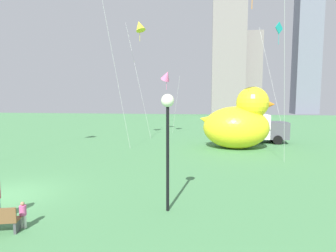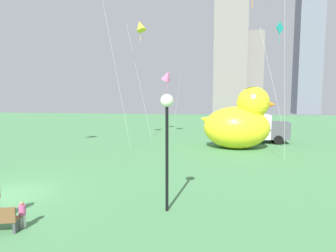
# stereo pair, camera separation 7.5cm
# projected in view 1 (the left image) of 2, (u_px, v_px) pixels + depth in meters

# --- Properties ---
(ground_plane) EXTENTS (140.00, 140.00, 0.00)m
(ground_plane) POSITION_uv_depth(u_px,v_px,m) (6.00, 196.00, 12.07)
(ground_plane) COLOR #498650
(person_child) EXTENTS (0.22, 0.22, 0.91)m
(person_child) POSITION_uv_depth(u_px,v_px,m) (23.00, 213.00, 9.03)
(person_child) COLOR silver
(person_child) RESTS_ON ground
(giant_inflatable_duck) EXTENTS (6.61, 4.24, 5.48)m
(giant_inflatable_duck) POSITION_uv_depth(u_px,v_px,m) (239.00, 122.00, 23.67)
(giant_inflatable_duck) COLOR yellow
(giant_inflatable_duck) RESTS_ON ground
(lamppost) EXTENTS (0.50, 0.50, 4.55)m
(lamppost) POSITION_uv_depth(u_px,v_px,m) (168.00, 120.00, 10.13)
(lamppost) COLOR black
(lamppost) RESTS_ON ground
(box_truck) EXTENTS (6.52, 2.47, 2.85)m
(box_truck) POSITION_uv_depth(u_px,v_px,m) (251.00, 128.00, 27.21)
(box_truck) COLOR white
(box_truck) RESTS_ON ground
(city_skyline) EXTENTS (31.91, 17.52, 39.09)m
(city_skyline) POSITION_uv_depth(u_px,v_px,m) (252.00, 54.00, 78.32)
(city_skyline) COLOR gray
(city_skyline) RESTS_ON ground
(kite_yellow) EXTENTS (2.68, 2.29, 13.32)m
(kite_yellow) POSITION_uv_depth(u_px,v_px,m) (140.00, 26.00, 30.08)
(kite_yellow) COLOR silver
(kite_yellow) RESTS_ON ground
(kite_pink) EXTENTS (2.66, 2.63, 8.02)m
(kite_pink) POSITION_uv_depth(u_px,v_px,m) (166.00, 76.00, 32.74)
(kite_pink) COLOR silver
(kite_pink) RESTS_ON ground
(kite_teal) EXTENTS (2.72, 2.59, 12.51)m
(kite_teal) POSITION_uv_depth(u_px,v_px,m) (278.00, 33.00, 28.11)
(kite_teal) COLOR silver
(kite_teal) RESTS_ON ground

